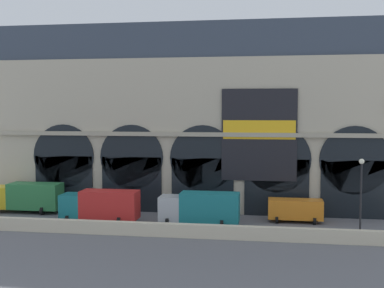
# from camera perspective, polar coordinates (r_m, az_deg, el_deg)

# --- Properties ---
(ground_plane) EXTENTS (200.00, 200.00, 0.00)m
(ground_plane) POSITION_cam_1_polar(r_m,az_deg,el_deg) (48.08, 0.39, -9.15)
(ground_plane) COLOR slate
(quay_parapet_wall) EXTENTS (90.00, 0.70, 1.16)m
(quay_parapet_wall) POSITION_cam_1_polar(r_m,az_deg,el_deg) (43.19, -0.61, -9.87)
(quay_parapet_wall) COLOR beige
(quay_parapet_wall) RESTS_ON ground
(station_building) EXTENTS (47.36, 4.97, 20.12)m
(station_building) POSITION_cam_1_polar(r_m,az_deg,el_deg) (54.03, 1.59, 2.73)
(station_building) COLOR #B2A891
(station_building) RESTS_ON ground
(box_truck_west) EXTENTS (7.50, 2.91, 3.12)m
(box_truck_west) POSITION_cam_1_polar(r_m,az_deg,el_deg) (55.94, -18.28, -5.71)
(box_truck_west) COLOR gold
(box_truck_west) RESTS_ON ground
(box_truck_midwest) EXTENTS (7.50, 2.91, 3.12)m
(box_truck_midwest) POSITION_cam_1_polar(r_m,az_deg,el_deg) (49.21, -10.38, -6.88)
(box_truck_midwest) COLOR #19727A
(box_truck_midwest) RESTS_ON ground
(box_truck_center) EXTENTS (7.50, 2.91, 3.12)m
(box_truck_center) POSITION_cam_1_polar(r_m,az_deg,el_deg) (47.26, 0.96, -7.27)
(box_truck_center) COLOR #ADB2B7
(box_truck_center) RESTS_ON ground
(van_mideast) EXTENTS (5.20, 2.48, 2.20)m
(van_mideast) POSITION_cam_1_polar(r_m,az_deg,el_deg) (49.79, 11.71, -7.31)
(van_mideast) COLOR orange
(van_mideast) RESTS_ON ground
(street_lamp_quayside) EXTENTS (0.44, 0.44, 6.90)m
(street_lamp_quayside) POSITION_cam_1_polar(r_m,az_deg,el_deg) (43.28, 18.74, -4.88)
(street_lamp_quayside) COLOR black
(street_lamp_quayside) RESTS_ON ground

